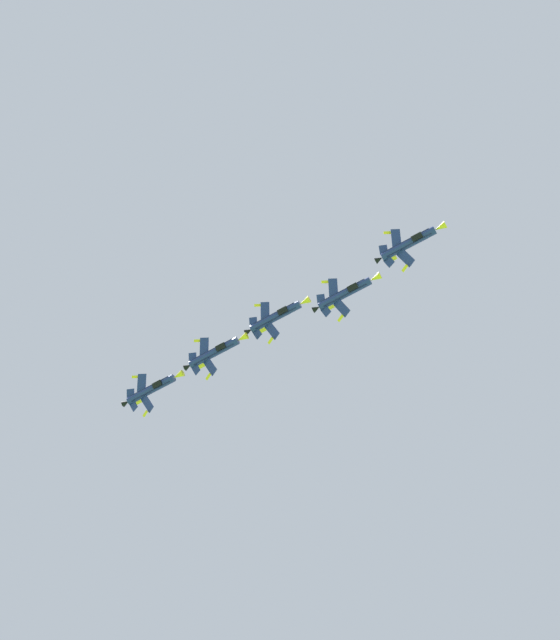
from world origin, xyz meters
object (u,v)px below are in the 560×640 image
(fighter_jet_left_wing, at_px, (346,293))
(fighter_jet_right_outer, at_px, (152,389))
(fighter_jet_left_outer, at_px, (215,352))
(fighter_jet_lead, at_px, (410,243))
(fighter_jet_right_wing, at_px, (277,316))

(fighter_jet_left_wing, distance_m, fighter_jet_right_outer, 47.86)
(fighter_jet_left_wing, height_order, fighter_jet_right_outer, fighter_jet_left_wing)
(fighter_jet_left_wing, distance_m, fighter_jet_left_outer, 31.24)
(fighter_jet_left_wing, relative_size, fighter_jet_left_outer, 1.00)
(fighter_jet_lead, height_order, fighter_jet_left_outer, fighter_jet_lead)
(fighter_jet_lead, distance_m, fighter_jet_right_wing, 32.20)
(fighter_jet_lead, bearing_deg, fighter_jet_right_wing, -92.18)
(fighter_jet_left_wing, distance_m, fighter_jet_right_wing, 16.07)
(fighter_jet_lead, xyz_separation_m, fighter_jet_right_outer, (-56.18, 31.13, -1.31))
(fighter_jet_right_wing, bearing_deg, fighter_jet_left_outer, -89.84)
(fighter_jet_left_outer, bearing_deg, fighter_jet_right_outer, -91.84)
(fighter_jet_left_wing, bearing_deg, fighter_jet_left_outer, -86.96)
(fighter_jet_left_wing, relative_size, fighter_jet_right_outer, 1.00)
(fighter_jet_right_wing, bearing_deg, fighter_jet_lead, 87.82)
(fighter_jet_right_outer, bearing_deg, fighter_jet_left_wing, 91.35)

